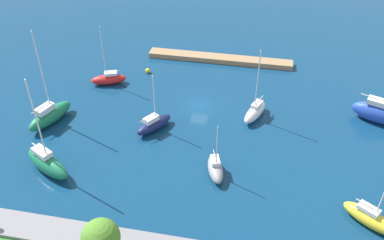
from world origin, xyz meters
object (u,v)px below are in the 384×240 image
object	(u,v)px
sailboat_white_mid_basin	(255,112)
mooring_buoy_yellow	(148,71)
sailboat_yellow_west_end	(371,218)
sailboat_green_center_basin	(50,115)
park_tree_mideast	(101,238)
sailboat_blue_along_channel	(378,113)
sailboat_gray_by_breakwater	(215,168)
sailboat_red_near_pier	(109,79)
pier_dock	(220,59)
sailboat_green_outer_mooring	(47,163)
sailboat_navy_lone_south	(154,124)

from	to	relation	value
sailboat_white_mid_basin	mooring_buoy_yellow	distance (m)	20.90
sailboat_yellow_west_end	mooring_buoy_yellow	world-z (taller)	sailboat_yellow_west_end
sailboat_green_center_basin	mooring_buoy_yellow	bearing A→B (deg)	-11.18
park_tree_mideast	sailboat_blue_along_channel	bearing A→B (deg)	-133.93
park_tree_mideast	sailboat_gray_by_breakwater	bearing A→B (deg)	-118.13
sailboat_gray_by_breakwater	sailboat_white_mid_basin	xyz separation A→B (m)	(-3.87, -12.63, 0.09)
sailboat_blue_along_channel	sailboat_gray_by_breakwater	size ratio (longest dim) A/B	1.76
sailboat_red_near_pier	park_tree_mideast	bearing A→B (deg)	88.87
sailboat_red_near_pier	sailboat_yellow_west_end	xyz separation A→B (m)	(-37.12, 21.79, 0.04)
pier_dock	sailboat_red_near_pier	size ratio (longest dim) A/B	2.56
park_tree_mideast	sailboat_gray_by_breakwater	world-z (taller)	sailboat_gray_by_breakwater
sailboat_blue_along_channel	sailboat_green_outer_mooring	bearing A→B (deg)	-134.75
pier_dock	sailboat_blue_along_channel	size ratio (longest dim) A/B	1.94
sailboat_green_outer_mooring	sailboat_red_near_pier	bearing A→B (deg)	117.47
sailboat_navy_lone_south	sailboat_yellow_west_end	world-z (taller)	sailboat_yellow_west_end
sailboat_navy_lone_south	sailboat_green_center_basin	bearing A→B (deg)	128.31
sailboat_green_center_basin	mooring_buoy_yellow	distance (m)	18.76
sailboat_red_near_pier	sailboat_green_outer_mooring	world-z (taller)	sailboat_green_outer_mooring
sailboat_red_near_pier	mooring_buoy_yellow	size ratio (longest dim) A/B	12.28
sailboat_navy_lone_south	sailboat_red_near_pier	distance (m)	14.63
sailboat_navy_lone_south	sailboat_green_outer_mooring	xyz separation A→B (m)	(10.44, 10.46, 0.40)
sailboat_yellow_west_end	sailboat_green_outer_mooring	xyz separation A→B (m)	(37.19, -1.01, 0.39)
sailboat_green_center_basin	sailboat_gray_by_breakwater	world-z (taller)	sailboat_green_center_basin
sailboat_red_near_pier	sailboat_green_outer_mooring	size ratio (longest dim) A/B	0.75
park_tree_mideast	sailboat_green_outer_mooring	bearing A→B (deg)	-44.54
sailboat_navy_lone_south	sailboat_red_near_pier	bearing A→B (deg)	78.96
sailboat_green_center_basin	sailboat_yellow_west_end	xyz separation A→B (m)	(-41.52, 10.31, -0.33)
sailboat_yellow_west_end	sailboat_gray_by_breakwater	bearing A→B (deg)	-160.12
park_tree_mideast	sailboat_yellow_west_end	xyz separation A→B (m)	(-25.25, -10.74, -4.22)
sailboat_navy_lone_south	sailboat_green_outer_mooring	world-z (taller)	sailboat_green_outer_mooring
pier_dock	sailboat_white_mid_basin	bearing A→B (deg)	114.59
pier_dock	sailboat_blue_along_channel	world-z (taller)	sailboat_blue_along_channel
park_tree_mideast	sailboat_gray_by_breakwater	size ratio (longest dim) A/B	0.82
sailboat_gray_by_breakwater	mooring_buoy_yellow	xyz separation A→B (m)	(14.79, -22.03, -0.51)
sailboat_blue_along_channel	sailboat_red_near_pier	bearing A→B (deg)	-162.28
pier_dock	sailboat_navy_lone_south	bearing A→B (deg)	73.90
sailboat_green_outer_mooring	sailboat_navy_lone_south	bearing A→B (deg)	72.72
sailboat_yellow_west_end	sailboat_white_mid_basin	bearing A→B (deg)	162.20
park_tree_mideast	sailboat_yellow_west_end	distance (m)	27.76
sailboat_navy_lone_south	sailboat_red_near_pier	size ratio (longest dim) A/B	0.86
sailboat_green_center_basin	sailboat_white_mid_basin	xyz separation A→B (m)	(-28.23, -6.71, -0.29)
sailboat_navy_lone_south	mooring_buoy_yellow	xyz separation A→B (m)	(5.20, -14.95, -0.56)
sailboat_white_mid_basin	sailboat_green_outer_mooring	xyz separation A→B (m)	(23.91, 16.01, 0.35)
sailboat_navy_lone_south	sailboat_yellow_west_end	size ratio (longest dim) A/B	0.92
sailboat_green_outer_mooring	mooring_buoy_yellow	world-z (taller)	sailboat_green_outer_mooring
sailboat_blue_along_channel	mooring_buoy_yellow	world-z (taller)	sailboat_blue_along_channel
sailboat_yellow_west_end	sailboat_white_mid_basin	size ratio (longest dim) A/B	0.85
sailboat_green_center_basin	sailboat_green_outer_mooring	bearing A→B (deg)	-135.51
sailboat_blue_along_channel	sailboat_white_mid_basin	world-z (taller)	sailboat_blue_along_channel
pier_dock	sailboat_white_mid_basin	xyz separation A→B (m)	(-7.27, 15.89, 0.58)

